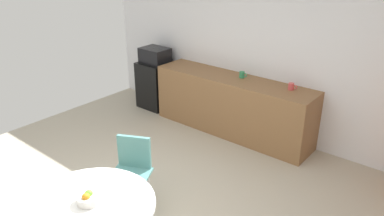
{
  "coord_description": "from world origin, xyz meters",
  "views": [
    {
      "loc": [
        2.64,
        -1.88,
        2.74
      ],
      "look_at": [
        0.04,
        1.29,
        0.95
      ],
      "focal_mm": 34.95,
      "sensor_mm": 36.0,
      "label": 1
    }
  ],
  "objects_px": {
    "microwave": "(155,55)",
    "chair_teal": "(132,165)",
    "fruit_bowl": "(89,198)",
    "mini_fridge": "(156,84)",
    "mug_white": "(291,86)",
    "mug_green": "(242,75)"
  },
  "relations": [
    {
      "from": "mini_fridge",
      "to": "mug_green",
      "type": "xyz_separation_m",
      "value": [
        1.74,
        0.1,
        0.53
      ]
    },
    {
      "from": "mini_fridge",
      "to": "mug_white",
      "type": "bearing_deg",
      "value": 2.03
    },
    {
      "from": "chair_teal",
      "to": "fruit_bowl",
      "type": "relative_size",
      "value": 3.88
    },
    {
      "from": "chair_teal",
      "to": "mug_white",
      "type": "bearing_deg",
      "value": 72.53
    },
    {
      "from": "chair_teal",
      "to": "fruit_bowl",
      "type": "height_order",
      "value": "fruit_bowl"
    },
    {
      "from": "mini_fridge",
      "to": "mug_white",
      "type": "relative_size",
      "value": 6.46
    },
    {
      "from": "mini_fridge",
      "to": "microwave",
      "type": "height_order",
      "value": "microwave"
    },
    {
      "from": "microwave",
      "to": "fruit_bowl",
      "type": "bearing_deg",
      "value": -54.05
    },
    {
      "from": "microwave",
      "to": "mug_green",
      "type": "xyz_separation_m",
      "value": [
        1.74,
        0.1,
        -0.02
      ]
    },
    {
      "from": "fruit_bowl",
      "to": "mini_fridge",
      "type": "bearing_deg",
      "value": 125.95
    },
    {
      "from": "mug_green",
      "to": "mug_white",
      "type": "bearing_deg",
      "value": -0.41
    },
    {
      "from": "mini_fridge",
      "to": "mug_green",
      "type": "height_order",
      "value": "mug_green"
    },
    {
      "from": "microwave",
      "to": "chair_teal",
      "type": "relative_size",
      "value": 0.58
    },
    {
      "from": "chair_teal",
      "to": "mug_green",
      "type": "relative_size",
      "value": 6.43
    },
    {
      "from": "mini_fridge",
      "to": "microwave",
      "type": "distance_m",
      "value": 0.55
    },
    {
      "from": "microwave",
      "to": "mug_white",
      "type": "distance_m",
      "value": 2.54
    },
    {
      "from": "mini_fridge",
      "to": "fruit_bowl",
      "type": "relative_size",
      "value": 3.9
    },
    {
      "from": "microwave",
      "to": "fruit_bowl",
      "type": "xyz_separation_m",
      "value": [
        2.23,
        -3.08,
        -0.18
      ]
    },
    {
      "from": "mini_fridge",
      "to": "mug_green",
      "type": "distance_m",
      "value": 1.82
    },
    {
      "from": "mug_green",
      "to": "mini_fridge",
      "type": "bearing_deg",
      "value": -176.85
    },
    {
      "from": "mini_fridge",
      "to": "mug_white",
      "type": "xyz_separation_m",
      "value": [
        2.54,
        0.09,
        0.53
      ]
    },
    {
      "from": "fruit_bowl",
      "to": "mug_green",
      "type": "relative_size",
      "value": 1.66
    }
  ]
}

